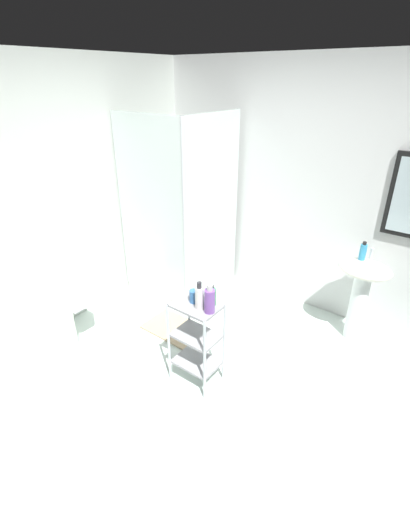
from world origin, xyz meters
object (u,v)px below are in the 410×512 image
storage_cart (196,337)px  lotion_bottle_white (199,297)px  shower_stall (182,255)px  pedestal_sink (362,285)px  hand_soap_bottle (363,252)px  rinse_cup (194,296)px  conditioner_bottle_purple (210,300)px  bath_mat (175,328)px  body_wash_bottle_green (211,296)px  toilet (58,319)px

storage_cart → lotion_bottle_white: size_ratio=3.33×
lotion_bottle_white → shower_stall: bearing=135.5°
pedestal_sink → storage_cart: (-0.86, -1.35, -0.14)m
hand_soap_bottle → lotion_bottle_white: size_ratio=0.78×
pedestal_sink → lotion_bottle_white: 1.61m
shower_stall → rinse_cup: bearing=-45.6°
conditioner_bottle_purple → bath_mat: 1.18m
hand_soap_bottle → conditioner_bottle_purple: hand_soap_bottle is taller
body_wash_bottle_green → shower_stall: bearing=139.2°
conditioner_bottle_purple → bath_mat: size_ratio=0.38×
lotion_bottle_white → conditioner_bottle_purple: bearing=4.6°
shower_stall → rinse_cup: shower_stall is taller
rinse_cup → lotion_bottle_white: bearing=-27.1°
shower_stall → bath_mat: bearing=-56.3°
shower_stall → lotion_bottle_white: 1.52m
toilet → bath_mat: (0.67, 0.83, -0.31)m
bath_mat → rinse_cup: bearing=-33.6°
rinse_cup → conditioner_bottle_purple: bearing=-11.8°
rinse_cup → hand_soap_bottle: bearing=58.3°
pedestal_sink → toilet: pedestal_sink is taller
lotion_bottle_white → rinse_cup: bearing=152.9°
pedestal_sink → body_wash_bottle_green: (-0.77, -1.28, 0.23)m
rinse_cup → bath_mat: 1.03m
pedestal_sink → rinse_cup: 1.61m
pedestal_sink → conditioner_bottle_purple: 1.56m
toilet → rinse_cup: 1.39m
pedestal_sink → body_wash_bottle_green: bearing=-121.3°
lotion_bottle_white → body_wash_bottle_green: lotion_bottle_white is taller
bath_mat → body_wash_bottle_green: bearing=-25.3°
toilet → conditioner_bottle_purple: (1.40, 0.43, 0.53)m
conditioner_bottle_purple → bath_mat: (-0.73, 0.41, -0.83)m
hand_soap_bottle → rinse_cup: (-0.84, -1.36, -0.10)m
shower_stall → storage_cart: size_ratio=2.70×
shower_stall → bath_mat: (0.41, -0.62, -0.45)m
storage_cart → rinse_cup: (-0.04, 0.03, 0.35)m
toilet → lotion_bottle_white: size_ratio=3.42×
shower_stall → storage_cart: (1.01, -1.02, -0.03)m
toilet → hand_soap_bottle: hand_soap_bottle is taller
storage_cart → hand_soap_bottle: 1.67m
shower_stall → body_wash_bottle_green: bearing=-40.8°
storage_cart → bath_mat: size_ratio=1.23×
hand_soap_bottle → body_wash_bottle_green: bearing=-118.6°
rinse_cup → toilet: bearing=-159.3°
pedestal_sink → hand_soap_bottle: bearing=145.1°
storage_cart → conditioner_bottle_purple: bearing=-4.7°
pedestal_sink → hand_soap_bottle: (-0.06, 0.04, 0.31)m
lotion_bottle_white → pedestal_sink: bearing=59.2°
conditioner_bottle_purple → bath_mat: bearing=150.9°
storage_cart → toilet: bearing=-160.9°
rinse_cup → bath_mat: (-0.56, 0.37, -0.78)m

